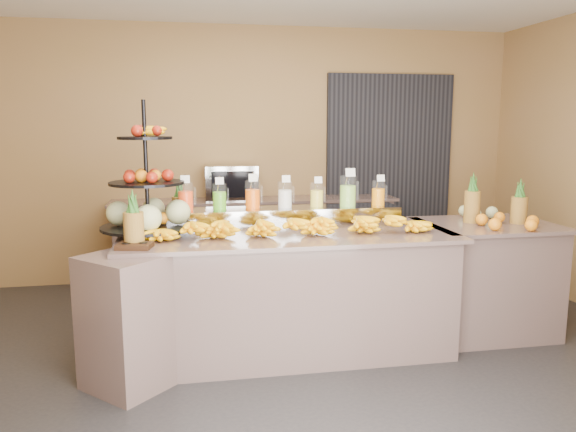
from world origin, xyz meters
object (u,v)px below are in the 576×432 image
object	(u,v)px
banana_heap	(290,223)
oven_warmer	(231,182)
condiment_caddy	(135,246)
fruit_stand	(154,201)
pitcher_tray	(285,217)
right_fruit_pile	(500,215)

from	to	relation	value
banana_heap	oven_warmer	world-z (taller)	oven_warmer
oven_warmer	condiment_caddy	bearing A→B (deg)	-108.65
fruit_stand	oven_warmer	bearing A→B (deg)	67.17
condiment_caddy	oven_warmer	size ratio (longest dim) A/B	0.40
banana_heap	fruit_stand	distance (m)	1.02
fruit_stand	pitcher_tray	bearing A→B (deg)	6.68
banana_heap	condiment_caddy	world-z (taller)	banana_heap
fruit_stand	banana_heap	bearing A→B (deg)	-13.48
banana_heap	oven_warmer	bearing A→B (deg)	97.37
right_fruit_pile	oven_warmer	xyz separation A→B (m)	(-2.01, 1.95, 0.10)
pitcher_tray	banana_heap	bearing A→B (deg)	-94.70
banana_heap	right_fruit_pile	distance (m)	1.75
banana_heap	right_fruit_pile	bearing A→B (deg)	2.43
banana_heap	oven_warmer	distance (m)	2.04
banana_heap	right_fruit_pile	world-z (taller)	right_fruit_pile
pitcher_tray	condiment_caddy	size ratio (longest dim) A/B	8.38
pitcher_tray	right_fruit_pile	size ratio (longest dim) A/B	3.72
fruit_stand	right_fruit_pile	size ratio (longest dim) A/B	1.98
banana_heap	condiment_caddy	size ratio (longest dim) A/B	9.53
fruit_stand	condiment_caddy	bearing A→B (deg)	-104.51
pitcher_tray	oven_warmer	bearing A→B (deg)	99.87
right_fruit_pile	fruit_stand	bearing A→B (deg)	177.08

